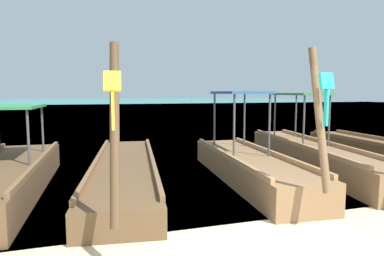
{
  "coord_description": "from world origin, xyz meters",
  "views": [
    {
      "loc": [
        -2.07,
        -3.13,
        2.06
      ],
      "look_at": [
        0.0,
        3.58,
        1.32
      ],
      "focal_mm": 31.51,
      "sensor_mm": 36.0,
      "label": 1
    }
  ],
  "objects_px": {
    "longtail_boat_yellow_ribbon": "(125,171)",
    "longtail_boat_turquoise_ribbon": "(249,165)",
    "longtail_boat_pink_ribbon": "(5,177)",
    "longtail_boat_green_ribbon": "(384,152)",
    "longtail_boat_orange_ribbon": "(312,154)"
  },
  "relations": [
    {
      "from": "longtail_boat_pink_ribbon",
      "to": "longtail_boat_green_ribbon",
      "type": "relative_size",
      "value": 0.89
    },
    {
      "from": "longtail_boat_turquoise_ribbon",
      "to": "longtail_boat_green_ribbon",
      "type": "distance_m",
      "value": 4.81
    },
    {
      "from": "longtail_boat_turquoise_ribbon",
      "to": "longtail_boat_green_ribbon",
      "type": "relative_size",
      "value": 0.85
    },
    {
      "from": "longtail_boat_turquoise_ribbon",
      "to": "longtail_boat_yellow_ribbon",
      "type": "bearing_deg",
      "value": 164.68
    },
    {
      "from": "longtail_boat_pink_ribbon",
      "to": "longtail_boat_turquoise_ribbon",
      "type": "xyz_separation_m",
      "value": [
        5.22,
        -0.46,
        0.0
      ]
    },
    {
      "from": "longtail_boat_yellow_ribbon",
      "to": "longtail_boat_pink_ribbon",
      "type": "bearing_deg",
      "value": -172.74
    },
    {
      "from": "longtail_boat_yellow_ribbon",
      "to": "longtail_boat_orange_ribbon",
      "type": "bearing_deg",
      "value": -0.38
    },
    {
      "from": "longtail_boat_yellow_ribbon",
      "to": "longtail_boat_turquoise_ribbon",
      "type": "bearing_deg",
      "value": -15.32
    },
    {
      "from": "longtail_boat_pink_ribbon",
      "to": "longtail_boat_turquoise_ribbon",
      "type": "relative_size",
      "value": 1.05
    },
    {
      "from": "longtail_boat_yellow_ribbon",
      "to": "longtail_boat_turquoise_ribbon",
      "type": "distance_m",
      "value": 2.91
    },
    {
      "from": "longtail_boat_pink_ribbon",
      "to": "longtail_boat_orange_ribbon",
      "type": "height_order",
      "value": "longtail_boat_pink_ribbon"
    },
    {
      "from": "longtail_boat_pink_ribbon",
      "to": "longtail_boat_green_ribbon",
      "type": "bearing_deg",
      "value": 1.42
    },
    {
      "from": "longtail_boat_yellow_ribbon",
      "to": "longtail_boat_turquoise_ribbon",
      "type": "xyz_separation_m",
      "value": [
        2.8,
        -0.77,
        0.12
      ]
    },
    {
      "from": "longtail_boat_turquoise_ribbon",
      "to": "longtail_boat_orange_ribbon",
      "type": "bearing_deg",
      "value": 17.78
    },
    {
      "from": "longtail_boat_pink_ribbon",
      "to": "longtail_boat_yellow_ribbon",
      "type": "relative_size",
      "value": 0.82
    }
  ]
}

